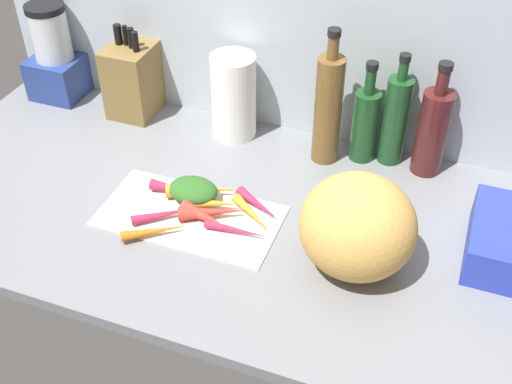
{
  "coord_description": "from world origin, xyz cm",
  "views": [
    {
      "loc": [
        42.92,
        -105.27,
        99.15
      ],
      "look_at": [
        6.14,
        -6.28,
        12.15
      ],
      "focal_mm": 44.72,
      "sensor_mm": 36.0,
      "label": 1
    }
  ],
  "objects_px": {
    "blender_appliance": "(55,57)",
    "winter_squash": "(357,227)",
    "knife_block": "(133,79)",
    "bottle_2": "(395,119)",
    "carrot_2": "(202,190)",
    "carrot_1": "(167,214)",
    "bottle_0": "(328,108)",
    "carrot_3": "(252,213)",
    "carrot_6": "(213,212)",
    "carrot_4": "(258,204)",
    "carrot_9": "(211,203)",
    "carrot_5": "(155,231)",
    "carrot_7": "(236,230)",
    "bottle_1": "(365,123)",
    "paper_towel_roll": "(234,97)",
    "carrot_0": "(206,217)",
    "bottle_3": "(432,130)",
    "cutting_board": "(190,215)",
    "carrot_8": "(171,188)"
  },
  "relations": [
    {
      "from": "carrot_6",
      "to": "carrot_3",
      "type": "bearing_deg",
      "value": 20.44
    },
    {
      "from": "carrot_6",
      "to": "bottle_0",
      "type": "relative_size",
      "value": 0.44
    },
    {
      "from": "carrot_9",
      "to": "bottle_1",
      "type": "bearing_deg",
      "value": 50.32
    },
    {
      "from": "knife_block",
      "to": "carrot_3",
      "type": "bearing_deg",
      "value": -34.26
    },
    {
      "from": "carrot_1",
      "to": "carrot_4",
      "type": "height_order",
      "value": "carrot_4"
    },
    {
      "from": "carrot_6",
      "to": "paper_towel_roll",
      "type": "xyz_separation_m",
      "value": [
        -0.09,
        0.35,
        0.09
      ]
    },
    {
      "from": "carrot_4",
      "to": "paper_towel_roll",
      "type": "height_order",
      "value": "paper_towel_roll"
    },
    {
      "from": "winter_squash",
      "to": "bottle_1",
      "type": "bearing_deg",
      "value": 100.54
    },
    {
      "from": "carrot_4",
      "to": "paper_towel_roll",
      "type": "xyz_separation_m",
      "value": [
        -0.17,
        0.28,
        0.1
      ]
    },
    {
      "from": "cutting_board",
      "to": "bottle_3",
      "type": "distance_m",
      "value": 0.62
    },
    {
      "from": "carrot_5",
      "to": "bottle_0",
      "type": "distance_m",
      "value": 0.52
    },
    {
      "from": "carrot_2",
      "to": "bottle_0",
      "type": "distance_m",
      "value": 0.37
    },
    {
      "from": "bottle_0",
      "to": "bottle_3",
      "type": "relative_size",
      "value": 1.19
    },
    {
      "from": "carrot_1",
      "to": "carrot_7",
      "type": "relative_size",
      "value": 1.11
    },
    {
      "from": "bottle_0",
      "to": "carrot_2",
      "type": "bearing_deg",
      "value": -131.27
    },
    {
      "from": "blender_appliance",
      "to": "winter_squash",
      "type": "bearing_deg",
      "value": -21.84
    },
    {
      "from": "carrot_2",
      "to": "carrot_8",
      "type": "xyz_separation_m",
      "value": [
        -0.08,
        -0.02,
        -0.0
      ]
    },
    {
      "from": "winter_squash",
      "to": "knife_block",
      "type": "distance_m",
      "value": 0.83
    },
    {
      "from": "carrot_1",
      "to": "knife_block",
      "type": "bearing_deg",
      "value": 126.87
    },
    {
      "from": "winter_squash",
      "to": "blender_appliance",
      "type": "xyz_separation_m",
      "value": [
        -0.99,
        0.4,
        0.01
      ]
    },
    {
      "from": "carrot_4",
      "to": "carrot_9",
      "type": "distance_m",
      "value": 0.11
    },
    {
      "from": "carrot_1",
      "to": "carrot_7",
      "type": "xyz_separation_m",
      "value": [
        0.17,
        0.0,
        -0.0
      ]
    },
    {
      "from": "carrot_9",
      "to": "paper_towel_roll",
      "type": "relative_size",
      "value": 0.55
    },
    {
      "from": "winter_squash",
      "to": "knife_block",
      "type": "bearing_deg",
      "value": 152.15
    },
    {
      "from": "carrot_9",
      "to": "bottle_2",
      "type": "distance_m",
      "value": 0.51
    },
    {
      "from": "carrot_2",
      "to": "bottle_0",
      "type": "xyz_separation_m",
      "value": [
        0.23,
        0.26,
        0.13
      ]
    },
    {
      "from": "carrot_5",
      "to": "carrot_6",
      "type": "distance_m",
      "value": 0.14
    },
    {
      "from": "carrot_0",
      "to": "carrot_6",
      "type": "distance_m",
      "value": 0.02
    },
    {
      "from": "winter_squash",
      "to": "carrot_3",
      "type": "bearing_deg",
      "value": 166.45
    },
    {
      "from": "carrot_1",
      "to": "carrot_4",
      "type": "bearing_deg",
      "value": 29.04
    },
    {
      "from": "carrot_1",
      "to": "paper_towel_roll",
      "type": "distance_m",
      "value": 0.4
    },
    {
      "from": "carrot_5",
      "to": "carrot_9",
      "type": "distance_m",
      "value": 0.15
    },
    {
      "from": "carrot_0",
      "to": "bottle_1",
      "type": "relative_size",
      "value": 0.48
    },
    {
      "from": "carrot_3",
      "to": "knife_block",
      "type": "height_order",
      "value": "knife_block"
    },
    {
      "from": "carrot_4",
      "to": "bottle_2",
      "type": "height_order",
      "value": "bottle_2"
    },
    {
      "from": "carrot_7",
      "to": "bottle_1",
      "type": "distance_m",
      "value": 0.45
    },
    {
      "from": "carrot_4",
      "to": "bottle_3",
      "type": "relative_size",
      "value": 0.43
    },
    {
      "from": "bottle_2",
      "to": "carrot_2",
      "type": "bearing_deg",
      "value": -141.2
    },
    {
      "from": "paper_towel_roll",
      "to": "bottle_3",
      "type": "height_order",
      "value": "bottle_3"
    },
    {
      "from": "carrot_7",
      "to": "bottle_3",
      "type": "relative_size",
      "value": 0.49
    },
    {
      "from": "carrot_9",
      "to": "bottle_2",
      "type": "bearing_deg",
      "value": 45.03
    },
    {
      "from": "cutting_board",
      "to": "blender_appliance",
      "type": "distance_m",
      "value": 0.71
    },
    {
      "from": "blender_appliance",
      "to": "paper_towel_roll",
      "type": "relative_size",
      "value": 1.2
    },
    {
      "from": "carrot_7",
      "to": "winter_squash",
      "type": "xyz_separation_m",
      "value": [
        0.27,
        0.0,
        0.09
      ]
    },
    {
      "from": "carrot_0",
      "to": "carrot_7",
      "type": "xyz_separation_m",
      "value": [
        0.08,
        -0.01,
        -0.01
      ]
    },
    {
      "from": "carrot_4",
      "to": "winter_squash",
      "type": "height_order",
      "value": "winter_squash"
    },
    {
      "from": "carrot_3",
      "to": "carrot_6",
      "type": "relative_size",
      "value": 0.86
    },
    {
      "from": "carrot_3",
      "to": "bottle_1",
      "type": "relative_size",
      "value": 0.49
    },
    {
      "from": "carrot_0",
      "to": "bottle_3",
      "type": "distance_m",
      "value": 0.59
    },
    {
      "from": "carrot_1",
      "to": "carrot_9",
      "type": "relative_size",
      "value": 1.3
    }
  ]
}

